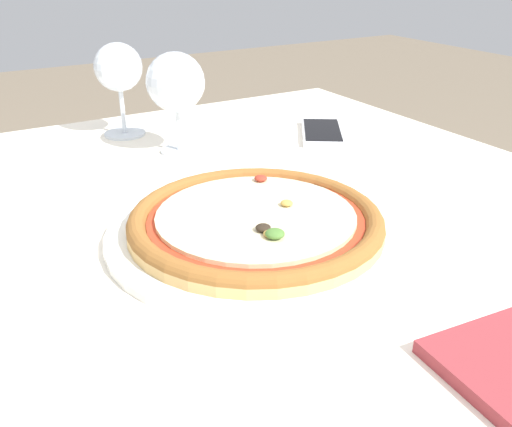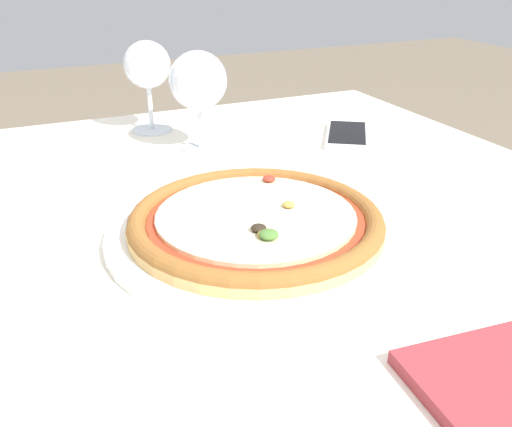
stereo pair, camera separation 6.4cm
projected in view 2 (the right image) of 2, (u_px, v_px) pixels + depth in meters
The scene contains 5 objects.
dining_table at pixel (155, 318), 0.64m from camera, with size 1.26×1.15×0.71m.
pizza_plate at pixel (256, 224), 0.65m from camera, with size 0.34×0.34×0.04m.
wine_glass_far_left at pixel (147, 67), 0.98m from camera, with size 0.08×0.08×0.16m.
wine_glass_far_right at pixel (198, 82), 0.89m from camera, with size 0.09×0.09×0.16m.
cell_phone at pixel (347, 135), 0.99m from camera, with size 0.14×0.16×0.01m.
Camera 2 is at (-0.11, -0.53, 1.02)m, focal length 40.00 mm.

